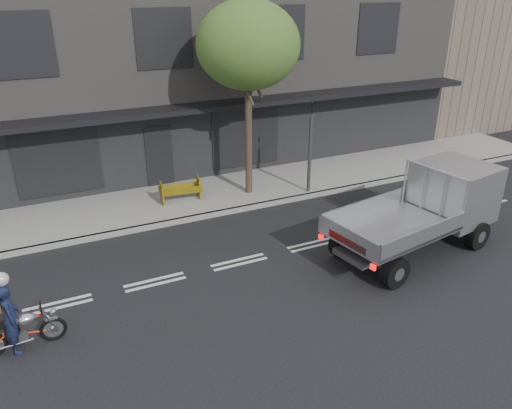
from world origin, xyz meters
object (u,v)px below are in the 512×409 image
object	(u,v)px
flatbed_ute	(443,198)
traffic_light_pole	(310,152)
rider	(11,318)
construction_barrier	(182,192)
street_tree	(248,46)
motorcycle	(22,330)

from	to	relation	value
flatbed_ute	traffic_light_pole	bearing A→B (deg)	100.49
rider	flatbed_ute	xyz separation A→B (m)	(11.65, -0.03, 0.58)
traffic_light_pole	rider	xyz separation A→B (m)	(-9.92, -4.67, -0.84)
flatbed_ute	construction_barrier	size ratio (longest dim) A/B	3.90
street_tree	construction_barrier	xyz separation A→B (m)	(-2.47, 0.10, -4.73)
street_tree	motorcycle	bearing A→B (deg)	-144.59
street_tree	flatbed_ute	distance (m)	7.73
rider	construction_barrier	bearing A→B (deg)	-45.43
street_tree	rider	size ratio (longest dim) A/B	4.13
flatbed_ute	street_tree	bearing A→B (deg)	114.19
traffic_light_pole	rider	world-z (taller)	traffic_light_pole
motorcycle	rider	distance (m)	0.38
traffic_light_pole	motorcycle	world-z (taller)	traffic_light_pole
flatbed_ute	construction_barrier	world-z (taller)	flatbed_ute
motorcycle	street_tree	bearing A→B (deg)	34.08
street_tree	rider	xyz separation A→B (m)	(-7.92, -5.52, -4.46)
motorcycle	construction_barrier	xyz separation A→B (m)	(5.29, 5.61, 0.08)
rider	construction_barrier	xyz separation A→B (m)	(5.44, 5.62, -0.27)
rider	flatbed_ute	bearing A→B (deg)	-91.49
street_tree	rider	distance (m)	10.63
motorcycle	flatbed_ute	bearing A→B (deg)	-1.49
motorcycle	flatbed_ute	size ratio (longest dim) A/B	0.32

